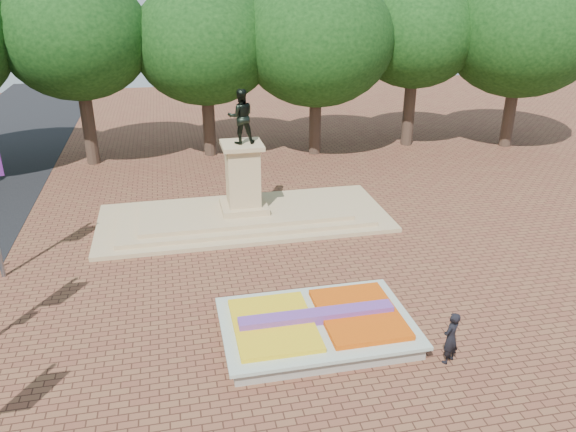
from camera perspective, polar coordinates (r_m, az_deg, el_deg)
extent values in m
plane|color=brown|center=(20.66, -1.26, -9.19)|extent=(90.00, 90.00, 0.00)
cube|color=gray|center=(19.10, 2.92, -11.43)|extent=(6.00, 4.00, 0.45)
cube|color=beige|center=(18.95, 2.94, -10.75)|extent=(6.30, 4.30, 0.12)
cube|color=orange|center=(19.25, 7.18, -9.85)|extent=(2.60, 3.40, 0.22)
cube|color=yellow|center=(18.61, -1.46, -10.99)|extent=(2.60, 3.40, 0.18)
cube|color=#623186|center=(18.82, 2.95, -10.20)|extent=(5.20, 0.55, 0.38)
cube|color=tan|center=(27.60, -4.46, -0.21)|extent=(14.00, 6.00, 0.20)
cube|color=tan|center=(27.52, -4.47, 0.17)|extent=(12.00, 5.00, 0.20)
cube|color=tan|center=(27.45, -4.49, 0.55)|extent=(10.00, 4.00, 0.20)
cube|color=tan|center=(27.35, -4.50, 1.04)|extent=(2.20, 2.20, 0.30)
cube|color=tan|center=(26.80, -4.61, 4.10)|extent=(1.50, 1.50, 2.80)
cube|color=tan|center=(26.34, -4.71, 7.18)|extent=(1.90, 1.90, 0.20)
imported|color=black|center=(26.00, -4.81, 10.04)|extent=(1.22, 0.95, 2.50)
cylinder|color=#39271F|center=(36.57, -19.48, 7.62)|extent=(0.80, 0.80, 4.00)
ellipsoid|color=black|center=(35.69, -20.51, 14.87)|extent=(8.80, 8.80, 7.48)
cylinder|color=#39271F|center=(36.33, -8.40, 8.61)|extent=(0.80, 0.80, 4.00)
ellipsoid|color=black|center=(35.45, -8.86, 15.96)|extent=(8.80, 8.80, 7.48)
cylinder|color=#39271F|center=(37.42, 2.47, 9.27)|extent=(0.80, 0.80, 4.00)
ellipsoid|color=black|center=(36.56, 2.60, 16.42)|extent=(8.80, 8.80, 7.48)
cylinder|color=#39271F|center=(39.74, 12.43, 9.59)|extent=(0.80, 0.80, 4.00)
ellipsoid|color=black|center=(38.93, 13.05, 16.30)|extent=(8.80, 8.80, 7.48)
cylinder|color=#39271F|center=(43.08, 21.08, 9.64)|extent=(0.80, 0.80, 4.00)
ellipsoid|color=black|center=(42.33, 22.02, 15.79)|extent=(8.80, 8.80, 7.48)
imported|color=black|center=(18.26, 16.21, -11.81)|extent=(0.77, 0.69, 1.76)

